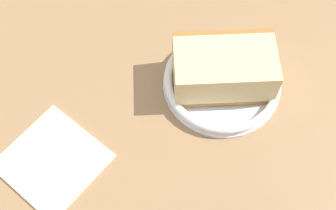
% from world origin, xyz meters
% --- Properties ---
extents(ground_plane, '(1.54, 1.54, 0.03)m').
position_xyz_m(ground_plane, '(0.00, 0.00, -0.02)').
color(ground_plane, '#936D47').
extents(small_plate, '(0.13, 0.13, 0.02)m').
position_xyz_m(small_plate, '(-0.04, 0.04, 0.01)').
color(small_plate, white).
rests_on(small_plate, ground_plane).
extents(cake_slice, '(0.10, 0.12, 0.05)m').
position_xyz_m(cake_slice, '(-0.04, 0.04, 0.03)').
color(cake_slice, '#9E662D').
rests_on(cake_slice, small_plate).
extents(folded_napkin, '(0.12, 0.12, 0.01)m').
position_xyz_m(folded_napkin, '(-0.04, -0.16, 0.00)').
color(folded_napkin, beige).
rests_on(folded_napkin, ground_plane).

